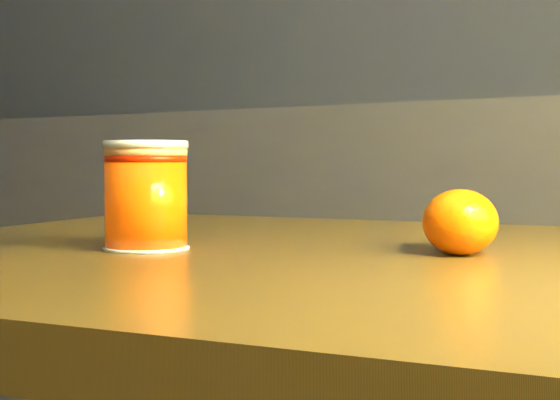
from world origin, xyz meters
The scene contains 5 objects.
kitchen_counter centered at (0.00, 1.45, 0.45)m, with size 3.15×0.60×0.90m, color #45454A.
table centered at (0.84, 0.26, 0.62)m, with size 1.04×0.80×0.71m.
juice_glass centered at (0.65, 0.17, 0.75)m, with size 0.07×0.07×0.09m.
orange_front centered at (0.89, 0.28, 0.73)m, with size 0.06×0.06×0.05m, color #FF6505.
orange_back centered at (0.88, 0.31, 0.73)m, with size 0.06×0.06×0.05m, color #FF6505.
Camera 1 is at (1.11, -0.32, 0.78)m, focal length 50.00 mm.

